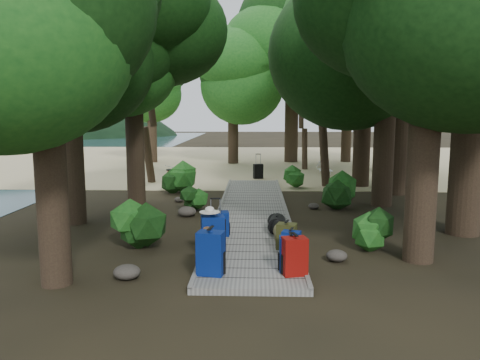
# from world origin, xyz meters

# --- Properties ---
(ground) EXTENTS (120.00, 120.00, 0.00)m
(ground) POSITION_xyz_m (0.00, 0.00, 0.00)
(ground) COLOR #2C2416
(ground) RESTS_ON ground
(sand_beach) EXTENTS (40.00, 22.00, 0.02)m
(sand_beach) POSITION_xyz_m (0.00, 16.00, 0.01)
(sand_beach) COLOR tan
(sand_beach) RESTS_ON ground
(boardwalk) EXTENTS (2.00, 12.00, 0.12)m
(boardwalk) POSITION_xyz_m (0.00, 1.00, 0.06)
(boardwalk) COLOR gray
(boardwalk) RESTS_ON ground
(backpack_left_a) EXTENTS (0.50, 0.39, 0.84)m
(backpack_left_a) POSITION_xyz_m (-0.69, -4.34, 0.54)
(backpack_left_a) COLOR navy
(backpack_left_a) RESTS_ON boardwalk
(backpack_left_b) EXTENTS (0.40, 0.35, 0.62)m
(backpack_left_b) POSITION_xyz_m (-0.73, -3.90, 0.43)
(backpack_left_b) COLOR black
(backpack_left_b) RESTS_ON boardwalk
(backpack_left_c) EXTENTS (0.50, 0.40, 0.83)m
(backpack_left_c) POSITION_xyz_m (-0.76, -3.08, 0.54)
(backpack_left_c) COLOR navy
(backpack_left_c) RESTS_ON boardwalk
(backpack_left_d) EXTENTS (0.43, 0.34, 0.61)m
(backpack_left_d) POSITION_xyz_m (-0.72, -1.76, 0.42)
(backpack_left_d) COLOR navy
(backpack_left_d) RESTS_ON boardwalk
(backpack_right_a) EXTENTS (0.46, 0.37, 0.73)m
(backpack_right_a) POSITION_xyz_m (0.75, -4.31, 0.48)
(backpack_right_a) COLOR #8A0206
(backpack_right_a) RESTS_ON boardwalk
(backpack_right_b) EXTENTS (0.39, 0.27, 0.69)m
(backpack_right_b) POSITION_xyz_m (0.70, -4.12, 0.46)
(backpack_right_b) COLOR navy
(backpack_right_b) RESTS_ON boardwalk
(backpack_right_c) EXTENTS (0.40, 0.33, 0.58)m
(backpack_right_c) POSITION_xyz_m (0.77, -3.37, 0.41)
(backpack_right_c) COLOR navy
(backpack_right_c) RESTS_ON boardwalk
(backpack_right_d) EXTENTS (0.44, 0.37, 0.59)m
(backpack_right_d) POSITION_xyz_m (0.72, -2.77, 0.41)
(backpack_right_d) COLOR #343516
(backpack_right_d) RESTS_ON boardwalk
(duffel_right_khaki) EXTENTS (0.50, 0.64, 0.38)m
(duffel_right_khaki) POSITION_xyz_m (0.72, -2.26, 0.31)
(duffel_right_khaki) COLOR olive
(duffel_right_khaki) RESTS_ON boardwalk
(duffel_right_black) EXTENTS (0.44, 0.65, 0.38)m
(duffel_right_black) POSITION_xyz_m (0.58, -1.40, 0.31)
(duffel_right_black) COLOR black
(duffel_right_black) RESTS_ON boardwalk
(suitcase_on_boardwalk) EXTENTS (0.42, 0.29, 0.59)m
(suitcase_on_boardwalk) POSITION_xyz_m (-0.74, -2.72, 0.42)
(suitcase_on_boardwalk) COLOR black
(suitcase_on_boardwalk) RESTS_ON boardwalk
(lone_suitcase_on_sand) EXTENTS (0.46, 0.34, 0.64)m
(lone_suitcase_on_sand) POSITION_xyz_m (0.20, 8.27, 0.34)
(lone_suitcase_on_sand) COLOR black
(lone_suitcase_on_sand) RESTS_ON sand_beach
(hat_brown) EXTENTS (0.36, 0.36, 0.11)m
(hat_brown) POSITION_xyz_m (-0.79, -3.88, 0.79)
(hat_brown) COLOR #51351E
(hat_brown) RESTS_ON backpack_left_b
(hat_white) EXTENTS (0.40, 0.40, 0.13)m
(hat_white) POSITION_xyz_m (-0.82, -3.12, 1.02)
(hat_white) COLOR silver
(hat_white) RESTS_ON backpack_left_c
(kayak) EXTENTS (1.13, 3.21, 0.31)m
(kayak) POSITION_xyz_m (-3.88, 9.52, 0.18)
(kayak) COLOR #A1190D
(kayak) RESTS_ON sand_beach
(sun_lounger) EXTENTS (0.65, 1.66, 0.52)m
(sun_lounger) POSITION_xyz_m (3.40, 10.21, 0.28)
(sun_lounger) COLOR silver
(sun_lounger) RESTS_ON sand_beach
(tree_right_a) EXTENTS (5.05, 5.05, 8.42)m
(tree_right_a) POSITION_xyz_m (3.28, -3.08, 4.21)
(tree_right_a) COLOR black
(tree_right_a) RESTS_ON ground
(tree_right_c) EXTENTS (5.22, 5.22, 9.03)m
(tree_right_c) POSITION_xyz_m (4.03, 2.47, 4.52)
(tree_right_c) COLOR black
(tree_right_c) RESTS_ON ground
(tree_right_d) EXTENTS (6.70, 6.70, 12.28)m
(tree_right_d) POSITION_xyz_m (5.08, 4.67, 6.14)
(tree_right_d) COLOR black
(tree_right_d) RESTS_ON ground
(tree_right_e) EXTENTS (5.24, 5.24, 9.43)m
(tree_right_e) POSITION_xyz_m (4.23, 6.34, 4.71)
(tree_right_e) COLOR black
(tree_right_e) RESTS_ON ground
(tree_right_f) EXTENTS (6.13, 6.13, 10.94)m
(tree_right_f) POSITION_xyz_m (6.47, 10.00, 5.47)
(tree_right_f) COLOR black
(tree_right_f) RESTS_ON ground
(tree_left_a) EXTENTS (4.43, 4.43, 7.38)m
(tree_left_a) POSITION_xyz_m (-3.29, -4.57, 3.69)
(tree_left_a) COLOR black
(tree_left_a) RESTS_ON ground
(tree_left_b) EXTENTS (4.63, 4.63, 8.34)m
(tree_left_b) POSITION_xyz_m (-4.67, -0.17, 4.17)
(tree_left_b) COLOR black
(tree_left_b) RESTS_ON ground
(tree_left_c) EXTENTS (4.66, 4.66, 8.10)m
(tree_left_c) POSITION_xyz_m (-3.71, 2.50, 4.05)
(tree_left_c) COLOR black
(tree_left_c) RESTS_ON ground
(tree_back_a) EXTENTS (4.85, 4.85, 8.39)m
(tree_back_a) POSITION_xyz_m (-1.19, 14.54, 4.19)
(tree_back_a) COLOR black
(tree_back_a) RESTS_ON ground
(tree_back_b) EXTENTS (6.27, 6.27, 11.20)m
(tree_back_b) POSITION_xyz_m (2.18, 15.49, 5.60)
(tree_back_b) COLOR black
(tree_back_b) RESTS_ON ground
(tree_back_c) EXTENTS (4.62, 4.62, 8.32)m
(tree_back_c) POSITION_xyz_m (5.41, 15.59, 4.16)
(tree_back_c) COLOR black
(tree_back_c) RESTS_ON ground
(tree_back_d) EXTENTS (4.49, 4.49, 7.48)m
(tree_back_d) POSITION_xyz_m (-5.92, 15.00, 3.74)
(tree_back_d) COLOR black
(tree_back_d) RESTS_ON ground
(palm_right_a) EXTENTS (4.56, 4.56, 7.78)m
(palm_right_a) POSITION_xyz_m (3.01, 6.54, 3.89)
(palm_right_a) COLOR #163B10
(palm_right_a) RESTS_ON ground
(palm_right_b) EXTENTS (4.01, 4.01, 7.75)m
(palm_right_b) POSITION_xyz_m (5.03, 10.33, 3.88)
(palm_right_b) COLOR #163B10
(palm_right_b) RESTS_ON ground
(palm_right_c) EXTENTS (3.93, 3.93, 6.26)m
(palm_right_c) POSITION_xyz_m (2.83, 11.97, 3.13)
(palm_right_c) COLOR #163B10
(palm_right_c) RESTS_ON ground
(palm_left_a) EXTENTS (4.39, 4.39, 6.98)m
(palm_left_a) POSITION_xyz_m (-4.49, 7.01, 3.49)
(palm_left_a) COLOR #163B10
(palm_left_a) RESTS_ON ground
(rock_left_a) EXTENTS (0.47, 0.42, 0.26)m
(rock_left_a) POSITION_xyz_m (-2.16, -4.30, 0.13)
(rock_left_a) COLOR #4C473F
(rock_left_a) RESTS_ON ground
(rock_left_b) EXTENTS (0.32, 0.29, 0.18)m
(rock_left_b) POSITION_xyz_m (-2.75, -1.79, 0.09)
(rock_left_b) COLOR #4C473F
(rock_left_b) RESTS_ON ground
(rock_left_c) EXTENTS (0.52, 0.46, 0.28)m
(rock_left_c) POSITION_xyz_m (-1.84, 0.70, 0.14)
(rock_left_c) COLOR #4C473F
(rock_left_c) RESTS_ON ground
(rock_left_d) EXTENTS (0.30, 0.27, 0.17)m
(rock_left_d) POSITION_xyz_m (-2.41, 2.83, 0.08)
(rock_left_d) COLOR #4C473F
(rock_left_d) RESTS_ON ground
(rock_right_a) EXTENTS (0.41, 0.37, 0.23)m
(rock_right_a) POSITION_xyz_m (1.67, -3.18, 0.11)
(rock_right_a) COLOR #4C473F
(rock_right_a) RESTS_ON ground
(rock_right_b) EXTENTS (0.52, 0.47, 0.29)m
(rock_right_b) POSITION_xyz_m (2.77, -0.97, 0.14)
(rock_right_b) COLOR #4C473F
(rock_right_b) RESTS_ON ground
(rock_right_c) EXTENTS (0.33, 0.30, 0.18)m
(rock_right_c) POSITION_xyz_m (1.84, 1.85, 0.09)
(rock_right_c) COLOR #4C473F
(rock_right_c) RESTS_ON ground
(rock_right_d) EXTENTS (0.61, 0.55, 0.34)m
(rock_right_d) POSITION_xyz_m (2.85, 3.66, 0.17)
(rock_right_d) COLOR #4C473F
(rock_right_d) RESTS_ON ground
(shrub_left_a) EXTENTS (1.19, 1.19, 1.07)m
(shrub_left_a) POSITION_xyz_m (-2.42, -2.55, 0.53)
(shrub_left_a) COLOR #174F18
(shrub_left_a) RESTS_ON ground
(shrub_left_b) EXTENTS (0.80, 0.80, 0.72)m
(shrub_left_b) POSITION_xyz_m (-1.67, 1.47, 0.36)
(shrub_left_b) COLOR #174F18
(shrub_left_b) RESTS_ON ground
(shrub_left_c) EXTENTS (1.18, 1.18, 1.06)m
(shrub_left_c) POSITION_xyz_m (-2.74, 4.67, 0.53)
(shrub_left_c) COLOR #174F18
(shrub_left_c) RESTS_ON ground
(shrub_right_a) EXTENTS (0.91, 0.91, 0.81)m
(shrub_right_a) POSITION_xyz_m (2.57, -2.47, 0.41)
(shrub_right_a) COLOR #174F18
(shrub_right_a) RESTS_ON ground
(shrub_right_b) EXTENTS (1.13, 1.13, 1.02)m
(shrub_right_b) POSITION_xyz_m (2.69, 1.88, 0.51)
(shrub_right_b) COLOR #174F18
(shrub_right_b) RESTS_ON ground
(shrub_right_c) EXTENTS (0.81, 0.81, 0.73)m
(shrub_right_c) POSITION_xyz_m (1.63, 5.80, 0.36)
(shrub_right_c) COLOR #174F18
(shrub_right_c) RESTS_ON ground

